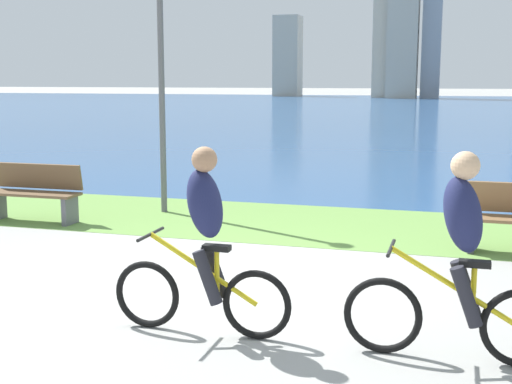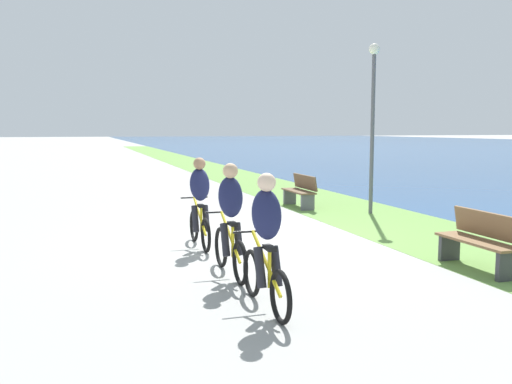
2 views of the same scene
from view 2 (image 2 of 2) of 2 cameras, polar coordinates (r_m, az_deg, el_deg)
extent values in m
plane|color=#9E9E99|center=(10.87, 1.04, -4.91)|extent=(300.00, 300.00, 0.00)
cube|color=#6B9947|center=(12.38, 16.04, -3.74)|extent=(120.00, 2.97, 0.01)
torus|color=black|center=(10.67, -6.47, -3.51)|extent=(0.61, 0.06, 0.61)
torus|color=black|center=(9.68, -5.25, -4.52)|extent=(0.61, 0.06, 0.61)
cylinder|color=gold|center=(10.10, -5.88, -2.46)|extent=(1.00, 0.04, 0.59)
cylinder|color=gold|center=(9.99, -5.72, -2.86)|extent=(0.04, 0.04, 0.46)
cube|color=black|center=(9.95, -5.74, -1.45)|extent=(0.24, 0.10, 0.05)
cylinder|color=black|center=(10.53, -6.46, -0.57)|extent=(0.03, 0.52, 0.03)
ellipsoid|color=#1E234C|center=(10.00, -5.89, 0.79)|extent=(0.40, 0.36, 0.65)
sphere|color=#A57A59|center=(9.97, -5.91, 2.96)|extent=(0.22, 0.22, 0.22)
cylinder|color=#26262D|center=(10.01, -6.34, -2.79)|extent=(0.27, 0.11, 0.49)
cylinder|color=#26262D|center=(10.06, -5.23, -2.74)|extent=(0.27, 0.11, 0.49)
torus|color=black|center=(8.66, -3.67, -5.75)|extent=(0.64, 0.06, 0.64)
torus|color=black|center=(7.67, -1.68, -7.38)|extent=(0.64, 0.06, 0.64)
cylinder|color=gold|center=(8.08, -2.70, -4.59)|extent=(1.03, 0.04, 0.61)
cylinder|color=gold|center=(7.96, -2.44, -5.13)|extent=(0.04, 0.04, 0.47)
cube|color=black|center=(7.92, -2.45, -3.32)|extent=(0.24, 0.10, 0.05)
cylinder|color=black|center=(8.51, -3.62, -2.08)|extent=(0.03, 0.52, 0.03)
ellipsoid|color=#1E234C|center=(7.96, -2.67, -0.50)|extent=(0.40, 0.36, 0.65)
sphere|color=#D8AD84|center=(7.92, -2.69, 2.22)|extent=(0.22, 0.22, 0.22)
cylinder|color=#26262D|center=(7.98, -3.24, -4.99)|extent=(0.27, 0.11, 0.49)
cylinder|color=#26262D|center=(8.04, -1.86, -4.91)|extent=(0.27, 0.11, 0.49)
torus|color=black|center=(7.17, -0.46, -8.43)|extent=(0.62, 0.06, 0.62)
torus|color=black|center=(6.21, 2.58, -10.85)|extent=(0.62, 0.06, 0.62)
cylinder|color=gold|center=(6.59, 1.02, -7.28)|extent=(1.04, 0.04, 0.60)
cylinder|color=gold|center=(6.48, 1.41, -7.98)|extent=(0.04, 0.04, 0.46)
cube|color=black|center=(6.42, 1.42, -5.83)|extent=(0.24, 0.10, 0.05)
cylinder|color=black|center=(7.00, -0.34, -4.12)|extent=(0.03, 0.52, 0.03)
ellipsoid|color=#1E234C|center=(6.45, 1.11, -2.34)|extent=(0.40, 0.36, 0.65)
sphere|color=beige|center=(6.40, 1.12, 1.02)|extent=(0.22, 0.22, 0.22)
cylinder|color=#26262D|center=(6.49, 0.41, -7.86)|extent=(0.27, 0.11, 0.49)
cylinder|color=#26262D|center=(6.56, 2.08, -7.72)|extent=(0.27, 0.11, 0.49)
cube|color=brown|center=(9.10, 22.04, -4.79)|extent=(1.50, 0.45, 0.04)
cube|color=brown|center=(9.18, 23.04, -3.15)|extent=(1.50, 0.11, 0.40)
cube|color=#38383D|center=(8.67, 24.75, -6.98)|extent=(0.08, 0.37, 0.45)
cube|color=#38383D|center=(9.63, 19.49, -5.43)|extent=(0.08, 0.37, 0.45)
cube|color=brown|center=(15.23, 4.43, 0.09)|extent=(1.50, 0.45, 0.04)
cube|color=brown|center=(15.28, 5.12, 1.05)|extent=(1.50, 0.11, 0.40)
cube|color=#595960|center=(14.67, 5.40, -1.06)|extent=(0.08, 0.37, 0.45)
cube|color=#595960|center=(15.86, 3.53, -0.46)|extent=(0.08, 0.37, 0.45)
cylinder|color=#595960|center=(14.27, 12.01, 5.87)|extent=(0.10, 0.10, 4.05)
sphere|color=white|center=(14.41, 12.22, 14.35)|extent=(0.28, 0.28, 0.28)
camera|label=1|loc=(8.38, -41.53, 5.30)|focal=48.13mm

